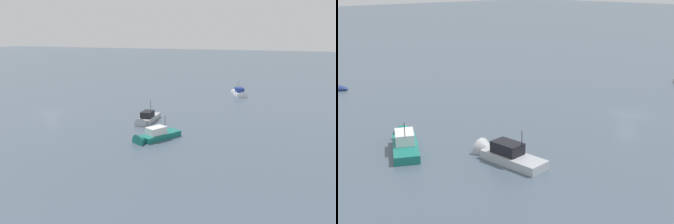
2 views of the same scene
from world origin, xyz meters
TOP-DOWN VIEW (x-y plane):
  - ground_plane at (0.00, 0.00)m, footprint 500.00×500.00m
  - motorboat_grey_near at (0.26, 20.50)m, footprint 7.48×2.72m
  - motorboat_teal_mid at (9.02, 25.48)m, footprint 7.59×5.51m

SIDE VIEW (x-z plane):
  - ground_plane at x=0.00m, z-range 0.00..0.00m
  - motorboat_grey_near at x=0.26m, z-range -1.63..2.50m
  - motorboat_teal_mid at x=9.02m, z-range -1.64..2.52m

